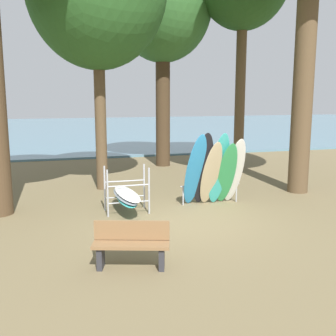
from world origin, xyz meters
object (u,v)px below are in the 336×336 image
at_px(board_storage_rack, 126,195).
at_px(park_bench, 131,244).
at_px(leaning_board_pile, 214,172).
at_px(tree_far_right_back, 163,7).

relative_size(board_storage_rack, park_bench, 1.46).
height_order(leaning_board_pile, board_storage_rack, leaning_board_pile).
relative_size(tree_far_right_back, park_bench, 6.40).
distance_m(tree_far_right_back, board_storage_rack, 9.86).
relative_size(tree_far_right_back, board_storage_rack, 4.39).
height_order(tree_far_right_back, leaning_board_pile, tree_far_right_back).
xyz_separation_m(leaning_board_pile, park_bench, (-3.04, -3.50, -0.56)).
bearing_deg(park_bench, leaning_board_pile, 49.03).
xyz_separation_m(board_storage_rack, park_bench, (-0.53, -3.59, -0.02)).
distance_m(tree_far_right_back, park_bench, 12.79).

